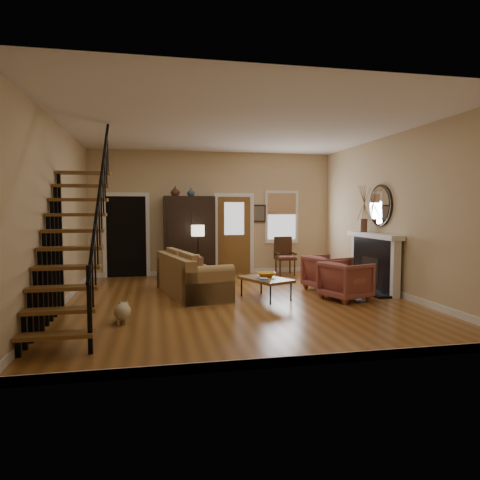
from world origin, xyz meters
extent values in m
plane|color=#935925|center=(0.00, 0.00, 0.00)|extent=(7.00, 7.00, 0.00)
plane|color=white|center=(0.00, 0.00, 3.30)|extent=(7.00, 7.00, 0.00)
cube|color=#D0B385|center=(0.00, 3.50, 1.65)|extent=(6.50, 0.04, 3.30)
cube|color=#D0B385|center=(-3.25, 0.00, 1.65)|extent=(0.04, 7.00, 3.30)
cube|color=#D0B385|center=(3.25, 0.00, 1.65)|extent=(0.04, 7.00, 3.30)
cube|color=black|center=(-2.30, 3.65, 1.05)|extent=(1.00, 0.36, 2.10)
cube|color=brown|center=(0.55, 3.48, 1.05)|extent=(0.90, 0.06, 2.10)
cube|color=silver|center=(1.90, 3.47, 1.55)|extent=(0.96, 0.06, 1.46)
cube|color=black|center=(3.13, 0.50, 0.57)|extent=(0.24, 1.60, 1.15)
cube|color=white|center=(3.07, 0.50, 1.20)|extent=(0.30, 1.95, 0.10)
cylinder|color=silver|center=(3.20, 0.50, 1.85)|extent=(0.05, 0.90, 0.90)
imported|color=#4C2619|center=(-1.05, 3.05, 2.22)|extent=(0.24, 0.24, 0.25)
imported|color=#334C60|center=(-0.65, 3.05, 2.21)|extent=(0.20, 0.20, 0.21)
imported|color=orange|center=(0.60, 0.25, 0.46)|extent=(0.37, 0.37, 0.09)
imported|color=maroon|center=(2.07, -0.28, 0.38)|extent=(1.06, 1.04, 0.75)
imported|color=maroon|center=(2.12, 0.77, 0.38)|extent=(1.04, 1.03, 0.76)
camera|label=1|loc=(-1.58, -7.98, 1.77)|focal=32.00mm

